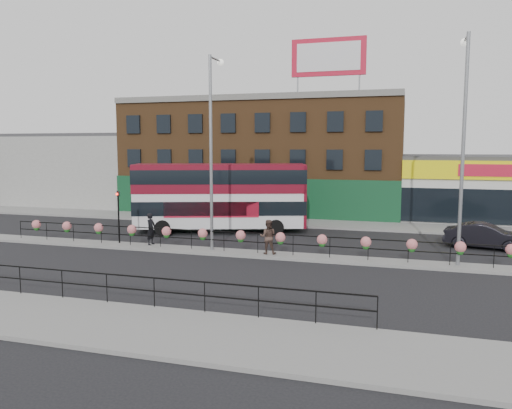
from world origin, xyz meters
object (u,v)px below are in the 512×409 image
(car, at_px, (485,236))
(pedestrian_a, at_px, (151,229))
(lamp_column_west, at_px, (213,136))
(lamp_column_east, at_px, (463,129))
(pedestrian_b, at_px, (268,237))
(double_decker_bus, at_px, (221,190))

(car, relative_size, pedestrian_a, 2.53)
(lamp_column_west, xyz_separation_m, lamp_column_east, (13.14, 0.12, 0.24))
(lamp_column_east, bearing_deg, lamp_column_west, -179.48)
(car, height_order, pedestrian_a, pedestrian_a)
(pedestrian_b, height_order, lamp_column_east, lamp_column_east)
(double_decker_bus, distance_m, pedestrian_b, 8.71)
(double_decker_bus, xyz_separation_m, car, (17.10, -0.91, -2.21))
(pedestrian_a, relative_size, lamp_column_east, 0.17)
(pedestrian_a, relative_size, lamp_column_west, 0.17)
(double_decker_bus, distance_m, car, 17.26)
(pedestrian_b, relative_size, lamp_column_east, 0.17)
(double_decker_bus, xyz_separation_m, pedestrian_a, (-2.16, -6.18, -1.86))
(lamp_column_west, bearing_deg, car, 19.52)
(pedestrian_a, bearing_deg, lamp_column_west, -87.78)
(double_decker_bus, height_order, pedestrian_a, double_decker_bus)
(car, bearing_deg, lamp_column_west, 121.36)
(car, xyz_separation_m, pedestrian_a, (-19.26, -5.26, 0.35))
(lamp_column_west, height_order, lamp_column_east, lamp_column_east)
(lamp_column_east, bearing_deg, car, 68.91)
(pedestrian_a, distance_m, lamp_column_west, 6.87)
(pedestrian_a, distance_m, lamp_column_east, 18.17)
(lamp_column_east, bearing_deg, pedestrian_b, -177.10)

